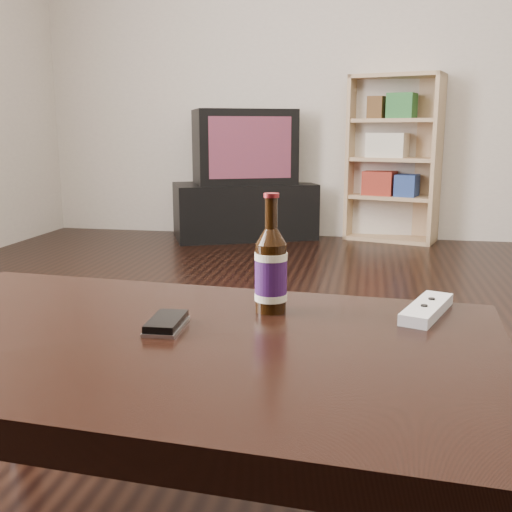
% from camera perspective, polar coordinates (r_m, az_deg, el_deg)
% --- Properties ---
extents(floor, '(5.00, 6.00, 0.01)m').
position_cam_1_polar(floor, '(1.74, 10.16, -15.65)').
color(floor, black).
rests_on(floor, ground).
extents(wall_back, '(5.00, 0.02, 2.70)m').
position_cam_1_polar(wall_back, '(4.59, 11.30, 18.60)').
color(wall_back, beige).
rests_on(wall_back, ground).
extents(tv_stand, '(1.14, 0.88, 0.41)m').
position_cam_1_polar(tv_stand, '(4.51, -1.13, 4.35)').
color(tv_stand, black).
rests_on(tv_stand, floor).
extents(tv, '(0.83, 0.69, 0.54)m').
position_cam_1_polar(tv, '(4.47, -1.15, 10.35)').
color(tv, black).
rests_on(tv, tv_stand).
extents(bookshelf, '(0.69, 0.46, 1.18)m').
position_cam_1_polar(bookshelf, '(4.50, 12.97, 9.29)').
color(bookshelf, tan).
rests_on(bookshelf, floor).
extents(coffee_table, '(1.22, 0.77, 0.44)m').
position_cam_1_polar(coffee_table, '(1.10, -8.77, -10.32)').
color(coffee_table, black).
rests_on(coffee_table, floor).
extents(beer_bottle, '(0.09, 0.09, 0.24)m').
position_cam_1_polar(beer_bottle, '(1.18, 1.43, -1.40)').
color(beer_bottle, black).
rests_on(beer_bottle, coffee_table).
extents(phone, '(0.07, 0.12, 0.02)m').
position_cam_1_polar(phone, '(1.11, -8.54, -6.36)').
color(phone, '#ACABAE').
rests_on(phone, coffee_table).
extents(remote, '(0.12, 0.21, 0.02)m').
position_cam_1_polar(remote, '(1.22, 15.96, -4.86)').
color(remote, silver).
rests_on(remote, coffee_table).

